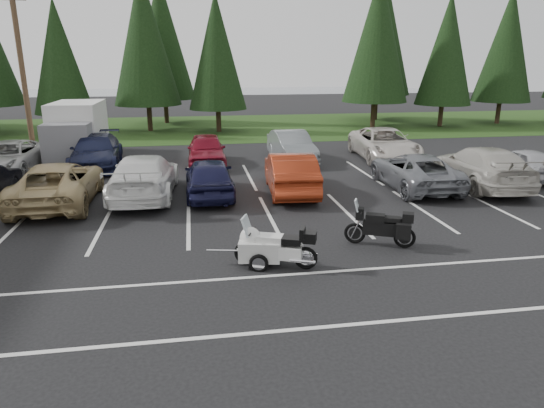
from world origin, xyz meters
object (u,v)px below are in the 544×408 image
at_px(cargo_trailer, 260,252).
at_px(adventure_motorcycle, 380,223).
at_px(car_near_4, 209,177).
at_px(car_far_2, 206,150).
at_px(car_far_4, 384,144).
at_px(car_near_3, 144,176).
at_px(car_far_1, 96,152).
at_px(car_near_2, 58,184).
at_px(car_near_7, 482,167).
at_px(box_truck, 75,132).
at_px(car_near_5, 290,173).
at_px(car_far_3, 292,147).
at_px(car_near_8, 525,163).
at_px(utility_pole, 22,68).
at_px(car_near_6, 414,171).
at_px(car_far_0, 9,157).
at_px(touring_motorcycle, 275,242).

distance_m(cargo_trailer, adventure_motorcycle, 3.62).
xyz_separation_m(car_near_4, car_far_2, (0.09, 5.83, 0.01)).
bearing_deg(car_far_4, car_near_3, -151.19).
bearing_deg(car_far_1, car_near_2, -95.46).
height_order(car_near_7, car_far_4, car_near_7).
bearing_deg(car_far_2, car_near_7, -28.37).
bearing_deg(car_near_3, car_near_2, 12.06).
height_order(car_near_7, car_far_2, car_near_7).
distance_m(box_truck, car_near_5, 12.95).
bearing_deg(car_far_3, car_far_2, 179.53).
distance_m(car_near_4, car_far_3, 7.50).
height_order(box_truck, car_near_8, box_truck).
height_order(car_near_3, car_near_5, car_near_3).
xyz_separation_m(utility_pole, car_near_6, (16.94, -8.07, -3.98)).
xyz_separation_m(utility_pole, car_near_8, (22.51, -7.30, -4.01)).
height_order(car_near_2, car_near_4, car_near_2).
xyz_separation_m(car_near_4, cargo_trailer, (1.00, -6.80, -0.41)).
bearing_deg(adventure_motorcycle, car_near_2, 174.49).
bearing_deg(adventure_motorcycle, utility_pole, 158.00).
xyz_separation_m(cargo_trailer, adventure_motorcycle, (3.52, 0.79, 0.32)).
bearing_deg(car_far_1, car_far_0, -175.27).
relative_size(car_far_2, car_far_3, 0.95).
distance_m(car_near_5, car_far_0, 13.41).
height_order(car_near_8, touring_motorcycle, car_near_8).
xyz_separation_m(car_far_2, adventure_motorcycle, (4.43, -11.84, -0.10)).
relative_size(car_near_5, car_far_1, 0.90).
relative_size(box_truck, car_near_2, 1.01).
distance_m(utility_pole, car_near_5, 14.75).
relative_size(car_near_4, touring_motorcycle, 1.87).
distance_m(utility_pole, touring_motorcycle, 18.43).
xyz_separation_m(car_near_3, car_near_8, (16.34, 0.36, -0.13)).
bearing_deg(utility_pole, cargo_trailer, -56.94).
distance_m(car_far_1, adventure_motorcycle, 15.58).
relative_size(car_far_1, car_far_3, 1.15).
height_order(car_near_7, car_far_1, car_near_7).
relative_size(utility_pole, car_near_3, 1.60).
bearing_deg(cargo_trailer, box_truck, 128.52).
distance_m(utility_pole, car_far_4, 18.57).
xyz_separation_m(box_truck, car_near_4, (6.62, -8.47, -0.69)).
bearing_deg(cargo_trailer, car_near_2, 146.29).
height_order(car_near_3, car_far_0, car_near_3).
relative_size(car_near_4, car_far_1, 0.83).
relative_size(car_near_6, adventure_motorcycle, 2.36).
height_order(car_near_4, car_near_6, car_near_4).
bearing_deg(car_far_3, box_truck, 164.38).
bearing_deg(car_far_4, cargo_trailer, -119.88).
bearing_deg(car_far_2, adventure_motorcycle, -68.93).
height_order(utility_pole, car_near_7, utility_pole).
xyz_separation_m(car_near_6, car_far_4, (1.10, 5.96, 0.08)).
relative_size(utility_pole, car_near_4, 2.02).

